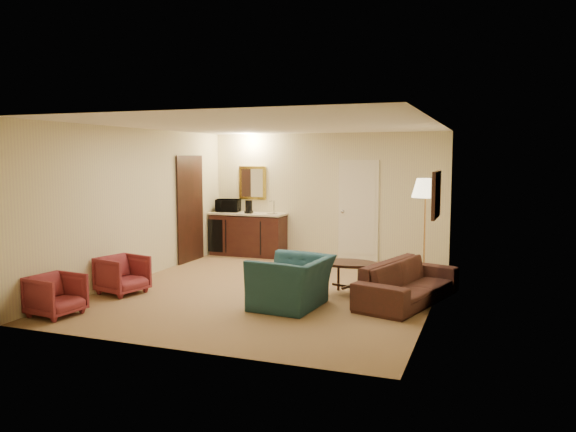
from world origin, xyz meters
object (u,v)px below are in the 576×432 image
(wetbar_cabinet, at_px, (248,234))
(floor_lamp, at_px, (425,230))
(sofa, at_px, (408,275))
(teal_armchair, at_px, (292,274))
(waste_bin, at_px, (275,251))
(coffee_maker, at_px, (249,207))
(rose_chair_far, at_px, (56,293))
(coffee_table, at_px, (348,279))
(microwave, at_px, (228,204))
(rose_chair_near, at_px, (123,273))

(wetbar_cabinet, relative_size, floor_lamp, 0.93)
(sofa, height_order, teal_armchair, teal_armchair)
(waste_bin, xyz_separation_m, coffee_maker, (-0.59, -0.02, 0.91))
(coffee_maker, bearing_deg, floor_lamp, -7.96)
(rose_chair_far, bearing_deg, floor_lamp, -42.26)
(teal_armchair, bearing_deg, coffee_table, 152.95)
(microwave, xyz_separation_m, coffee_maker, (0.56, -0.15, -0.03))
(wetbar_cabinet, relative_size, sofa, 0.81)
(sofa, xyz_separation_m, teal_armchair, (-1.50, -0.83, 0.08))
(wetbar_cabinet, relative_size, coffee_maker, 5.97)
(sofa, bearing_deg, rose_chair_far, 134.87)
(waste_bin, bearing_deg, wetbar_cabinet, 173.87)
(coffee_table, relative_size, microwave, 1.81)
(sofa, xyz_separation_m, rose_chair_near, (-4.22, -1.00, -0.07))
(coffee_table, distance_m, waste_bin, 3.44)
(teal_armchair, relative_size, coffee_maker, 3.99)
(floor_lamp, bearing_deg, teal_armchair, -124.02)
(rose_chair_far, distance_m, microwave, 5.23)
(rose_chair_near, distance_m, coffee_table, 3.48)
(rose_chair_near, height_order, floor_lamp, floor_lamp)
(coffee_maker, bearing_deg, waste_bin, 12.21)
(wetbar_cabinet, xyz_separation_m, rose_chair_far, (-0.50, -5.12, -0.15))
(wetbar_cabinet, relative_size, coffee_table, 1.82)
(rose_chair_far, relative_size, floor_lamp, 0.35)
(teal_armchair, relative_size, floor_lamp, 0.62)
(sofa, relative_size, rose_chair_near, 3.10)
(rose_chair_far, relative_size, microwave, 1.23)
(rose_chair_near, relative_size, floor_lamp, 0.37)
(coffee_table, bearing_deg, rose_chair_near, -161.68)
(wetbar_cabinet, height_order, rose_chair_near, wetbar_cabinet)
(wetbar_cabinet, height_order, coffee_table, wetbar_cabinet)
(wetbar_cabinet, bearing_deg, coffee_maker, -57.54)
(teal_armchair, bearing_deg, rose_chair_far, -56.77)
(wetbar_cabinet, distance_m, floor_lamp, 4.09)
(wetbar_cabinet, relative_size, microwave, 3.29)
(sofa, bearing_deg, rose_chair_near, 119.75)
(rose_chair_near, relative_size, rose_chair_far, 1.06)
(wetbar_cabinet, distance_m, coffee_table, 3.95)
(floor_lamp, bearing_deg, rose_chair_near, -150.02)
(waste_bin, xyz_separation_m, microwave, (-1.15, 0.12, 0.94))
(sofa, distance_m, waste_bin, 4.17)
(coffee_table, bearing_deg, wetbar_cabinet, 136.94)
(teal_armchair, distance_m, rose_chair_far, 3.18)
(wetbar_cabinet, distance_m, microwave, 0.81)
(rose_chair_far, xyz_separation_m, floor_lamp, (4.35, 3.80, 0.57))
(teal_armchair, bearing_deg, sofa, 124.13)
(wetbar_cabinet, xyz_separation_m, teal_armchair, (2.30, -3.62, 0.02))
(sofa, relative_size, teal_armchair, 1.84)
(coffee_maker, bearing_deg, rose_chair_far, -86.37)
(waste_bin, bearing_deg, microwave, 173.83)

